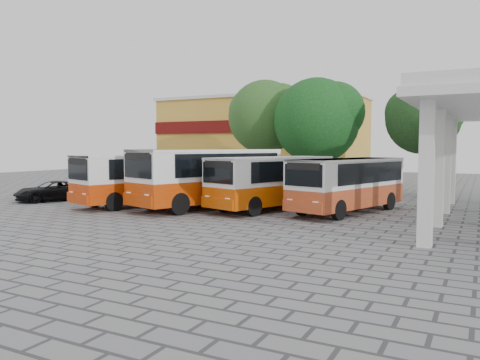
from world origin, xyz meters
The scene contains 10 objects.
ground centered at (0.00, 0.00, 0.00)m, with size 90.00×90.00×0.00m, color slate.
shophouse_block centered at (-11.00, 25.99, 4.16)m, with size 20.40×10.40×8.30m.
bus_far_left centered at (-7.19, 2.01, 1.62)m, with size 4.68×8.26×2.80m.
bus_centre_left centered at (-3.44, 2.67, 1.79)m, with size 5.24×9.16×3.10m.
bus_centre_right centered at (-0.17, 3.57, 1.57)m, with size 4.50×8.00×2.71m.
bus_far_right centered at (3.60, 4.20, 1.54)m, with size 4.23×7.81×2.65m.
tree_left centered at (-6.02, 15.65, 5.81)m, with size 6.11×5.82×8.53m.
tree_middle centered at (-1.43, 14.68, 5.35)m, with size 6.57×6.26×8.27m.
tree_right centered at (5.87, 14.63, 5.31)m, with size 5.05×4.81×7.56m.
parked_car centered at (-13.44, 1.05, 0.59)m, with size 1.95×4.24×1.18m, color black.
Camera 1 is at (9.46, -18.45, 3.20)m, focal length 35.00 mm.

